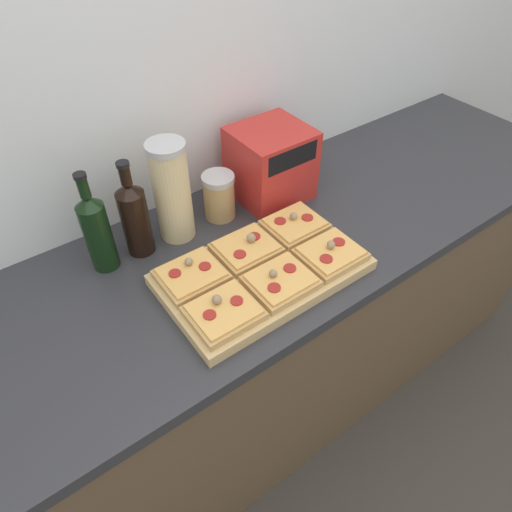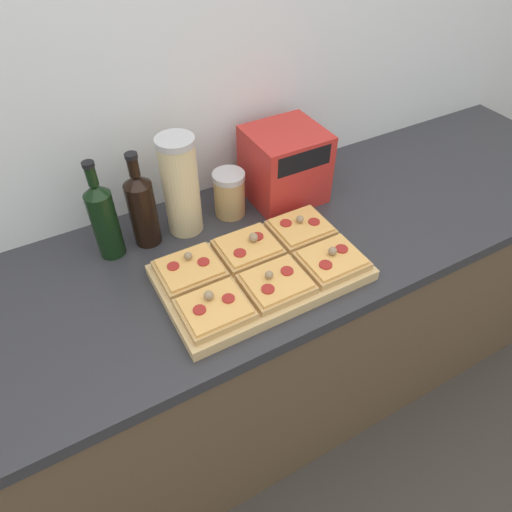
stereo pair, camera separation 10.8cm
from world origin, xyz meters
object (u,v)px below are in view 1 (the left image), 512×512
at_px(olive_oil_bottle, 97,231).
at_px(grain_jar_short, 219,196).
at_px(cutting_board, 263,272).
at_px(wine_bottle, 135,217).
at_px(toaster_oven, 271,164).
at_px(grain_jar_tall, 172,192).

height_order(olive_oil_bottle, grain_jar_short, olive_oil_bottle).
height_order(cutting_board, wine_bottle, wine_bottle).
height_order(wine_bottle, grain_jar_short, wine_bottle).
bearing_deg(cutting_board, olive_oil_bottle, 137.79).
height_order(grain_jar_short, toaster_oven, toaster_oven).
xyz_separation_m(grain_jar_tall, grain_jar_short, (0.15, 0.00, -0.08)).
bearing_deg(toaster_oven, olive_oil_bottle, 179.91).
bearing_deg(toaster_oven, wine_bottle, 179.89).
distance_m(grain_jar_tall, grain_jar_short, 0.17).
xyz_separation_m(olive_oil_bottle, toaster_oven, (0.57, -0.00, -0.01)).
relative_size(olive_oil_bottle, wine_bottle, 1.03).
xyz_separation_m(cutting_board, grain_jar_short, (0.05, 0.29, 0.06)).
xyz_separation_m(wine_bottle, grain_jar_short, (0.27, 0.00, -0.05)).
bearing_deg(cutting_board, wine_bottle, 126.46).
height_order(grain_jar_tall, grain_jar_short, grain_jar_tall).
relative_size(wine_bottle, grain_jar_short, 1.99).
bearing_deg(grain_jar_short, grain_jar_tall, 180.00).
distance_m(cutting_board, grain_jar_tall, 0.33).
bearing_deg(grain_jar_short, toaster_oven, -0.25).
distance_m(cutting_board, grain_jar_short, 0.30).
xyz_separation_m(olive_oil_bottle, grain_jar_tall, (0.22, 0.00, 0.03)).
xyz_separation_m(grain_jar_short, toaster_oven, (0.19, -0.00, 0.04)).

